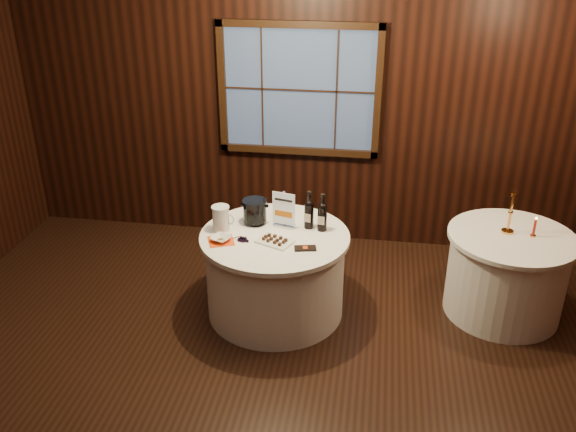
% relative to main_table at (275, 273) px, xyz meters
% --- Properties ---
extents(ground, '(6.00, 6.00, 0.00)m').
position_rel_main_table_xyz_m(ground, '(0.00, -1.00, -0.39)').
color(ground, black).
rests_on(ground, ground).
extents(back_wall, '(6.00, 0.10, 3.00)m').
position_rel_main_table_xyz_m(back_wall, '(0.00, 1.48, 1.16)').
color(back_wall, black).
rests_on(back_wall, ground).
extents(main_table, '(1.28, 1.28, 0.77)m').
position_rel_main_table_xyz_m(main_table, '(0.00, 0.00, 0.00)').
color(main_table, white).
rests_on(main_table, ground).
extents(side_table, '(1.08, 1.08, 0.77)m').
position_rel_main_table_xyz_m(side_table, '(2.00, 0.30, 0.00)').
color(side_table, white).
rests_on(side_table, ground).
extents(sign_stand, '(0.20, 0.14, 0.33)m').
position_rel_main_table_xyz_m(sign_stand, '(0.06, 0.16, 0.50)').
color(sign_stand, silver).
rests_on(sign_stand, main_table).
extents(port_bottle_left, '(0.08, 0.09, 0.34)m').
position_rel_main_table_xyz_m(port_bottle_left, '(0.27, 0.18, 0.53)').
color(port_bottle_left, black).
rests_on(port_bottle_left, main_table).
extents(port_bottle_right, '(0.08, 0.09, 0.34)m').
position_rel_main_table_xyz_m(port_bottle_right, '(0.39, 0.15, 0.53)').
color(port_bottle_right, black).
rests_on(port_bottle_right, main_table).
extents(ice_bucket, '(0.22, 0.22, 0.22)m').
position_rel_main_table_xyz_m(ice_bucket, '(-0.21, 0.19, 0.50)').
color(ice_bucket, black).
rests_on(ice_bucket, main_table).
extents(chocolate_plate, '(0.34, 0.29, 0.04)m').
position_rel_main_table_xyz_m(chocolate_plate, '(0.03, -0.14, 0.40)').
color(chocolate_plate, white).
rests_on(chocolate_plate, main_table).
extents(chocolate_box, '(0.19, 0.12, 0.01)m').
position_rel_main_table_xyz_m(chocolate_box, '(0.29, -0.21, 0.39)').
color(chocolate_box, black).
rests_on(chocolate_box, main_table).
extents(grape_bunch, '(0.16, 0.09, 0.04)m').
position_rel_main_table_xyz_m(grape_bunch, '(-0.24, -0.14, 0.40)').
color(grape_bunch, black).
rests_on(grape_bunch, main_table).
extents(glass_pitcher, '(0.20, 0.15, 0.22)m').
position_rel_main_table_xyz_m(glass_pitcher, '(-0.47, 0.02, 0.49)').
color(glass_pitcher, white).
rests_on(glass_pitcher, main_table).
extents(orange_napkin, '(0.27, 0.27, 0.00)m').
position_rel_main_table_xyz_m(orange_napkin, '(-0.42, -0.18, 0.38)').
color(orange_napkin, '#E44513').
rests_on(orange_napkin, main_table).
extents(cracker_bowl, '(0.20, 0.20, 0.04)m').
position_rel_main_table_xyz_m(cracker_bowl, '(-0.42, -0.18, 0.41)').
color(cracker_bowl, white).
rests_on(cracker_bowl, orange_napkin).
extents(brass_candlestick, '(0.10, 0.10, 0.37)m').
position_rel_main_table_xyz_m(brass_candlestick, '(1.96, 0.35, 0.52)').
color(brass_candlestick, gold).
rests_on(brass_candlestick, side_table).
extents(red_candle, '(0.05, 0.05, 0.18)m').
position_rel_main_table_xyz_m(red_candle, '(2.16, 0.30, 0.45)').
color(red_candle, gold).
rests_on(red_candle, side_table).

